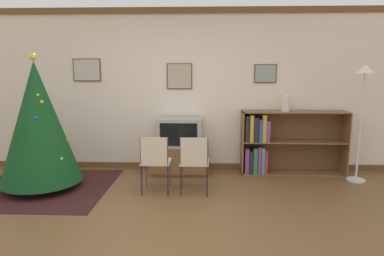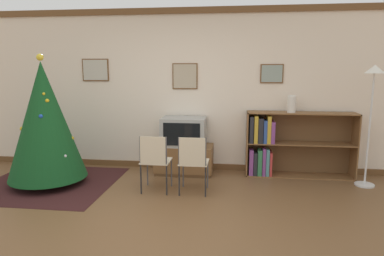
{
  "view_description": "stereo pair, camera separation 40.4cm",
  "coord_description": "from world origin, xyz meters",
  "px_view_note": "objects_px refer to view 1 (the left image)",
  "views": [
    {
      "loc": [
        0.51,
        -3.4,
        1.73
      ],
      "look_at": [
        0.32,
        1.29,
        0.9
      ],
      "focal_mm": 32.0,
      "sensor_mm": 36.0,
      "label": 1
    },
    {
      "loc": [
        0.91,
        -3.37,
        1.73
      ],
      "look_at": [
        0.32,
        1.29,
        0.9
      ],
      "focal_mm": 32.0,
      "sensor_mm": 36.0,
      "label": 2
    }
  ],
  "objects_px": {
    "christmas_tree": "(38,123)",
    "folding_chair_right": "(194,161)",
    "standing_lamp": "(363,93)",
    "tv_console": "(180,159)",
    "folding_chair_left": "(155,161)",
    "television": "(180,132)",
    "bookshelf": "(275,143)",
    "vase": "(286,103)"
  },
  "relations": [
    {
      "from": "christmas_tree",
      "to": "folding_chair_right",
      "type": "relative_size",
      "value": 2.35
    },
    {
      "from": "folding_chair_right",
      "to": "standing_lamp",
      "type": "xyz_separation_m",
      "value": [
        2.5,
        0.66,
        0.89
      ]
    },
    {
      "from": "tv_console",
      "to": "folding_chair_left",
      "type": "xyz_separation_m",
      "value": [
        -0.27,
        -0.94,
        0.23
      ]
    },
    {
      "from": "tv_console",
      "to": "television",
      "type": "distance_m",
      "value": 0.47
    },
    {
      "from": "christmas_tree",
      "to": "standing_lamp",
      "type": "relative_size",
      "value": 1.08
    },
    {
      "from": "folding_chair_left",
      "to": "bookshelf",
      "type": "bearing_deg",
      "value": 29.18
    },
    {
      "from": "bookshelf",
      "to": "television",
      "type": "bearing_deg",
      "value": -176.75
    },
    {
      "from": "standing_lamp",
      "to": "bookshelf",
      "type": "bearing_deg",
      "value": 163.33
    },
    {
      "from": "folding_chair_left",
      "to": "vase",
      "type": "relative_size",
      "value": 3.07
    },
    {
      "from": "vase",
      "to": "folding_chair_left",
      "type": "bearing_deg",
      "value": -152.97
    },
    {
      "from": "folding_chair_left",
      "to": "christmas_tree",
      "type": "bearing_deg",
      "value": 175.02
    },
    {
      "from": "folding_chair_left",
      "to": "folding_chair_right",
      "type": "height_order",
      "value": "same"
    },
    {
      "from": "folding_chair_right",
      "to": "standing_lamp",
      "type": "height_order",
      "value": "standing_lamp"
    },
    {
      "from": "bookshelf",
      "to": "standing_lamp",
      "type": "relative_size",
      "value": 0.96
    },
    {
      "from": "folding_chair_right",
      "to": "bookshelf",
      "type": "height_order",
      "value": "bookshelf"
    },
    {
      "from": "vase",
      "to": "bookshelf",
      "type": "bearing_deg",
      "value": 173.31
    },
    {
      "from": "standing_lamp",
      "to": "vase",
      "type": "bearing_deg",
      "value": 162.07
    },
    {
      "from": "folding_chair_right",
      "to": "vase",
      "type": "height_order",
      "value": "vase"
    },
    {
      "from": "christmas_tree",
      "to": "folding_chair_left",
      "type": "height_order",
      "value": "christmas_tree"
    },
    {
      "from": "folding_chair_right",
      "to": "vase",
      "type": "relative_size",
      "value": 3.07
    },
    {
      "from": "folding_chair_left",
      "to": "vase",
      "type": "bearing_deg",
      "value": 27.03
    },
    {
      "from": "television",
      "to": "standing_lamp",
      "type": "bearing_deg",
      "value": -5.59
    },
    {
      "from": "christmas_tree",
      "to": "television",
      "type": "height_order",
      "value": "christmas_tree"
    },
    {
      "from": "tv_console",
      "to": "folding_chair_left",
      "type": "distance_m",
      "value": 1.0
    },
    {
      "from": "tv_console",
      "to": "folding_chair_right",
      "type": "height_order",
      "value": "folding_chair_right"
    },
    {
      "from": "tv_console",
      "to": "vase",
      "type": "bearing_deg",
      "value": 2.34
    },
    {
      "from": "folding_chair_left",
      "to": "bookshelf",
      "type": "xyz_separation_m",
      "value": [
        1.83,
        1.02,
        0.04
      ]
    },
    {
      "from": "tv_console",
      "to": "folding_chair_right",
      "type": "distance_m",
      "value": 1.0
    },
    {
      "from": "tv_console",
      "to": "bookshelf",
      "type": "height_order",
      "value": "bookshelf"
    },
    {
      "from": "folding_chair_left",
      "to": "vase",
      "type": "height_order",
      "value": "vase"
    },
    {
      "from": "christmas_tree",
      "to": "standing_lamp",
      "type": "distance_m",
      "value": 4.76
    },
    {
      "from": "bookshelf",
      "to": "standing_lamp",
      "type": "xyz_separation_m",
      "value": [
        1.2,
        -0.36,
        0.85
      ]
    },
    {
      "from": "bookshelf",
      "to": "tv_console",
      "type": "bearing_deg",
      "value": -176.84
    },
    {
      "from": "christmas_tree",
      "to": "vase",
      "type": "distance_m",
      "value": 3.76
    },
    {
      "from": "tv_console",
      "to": "folding_chair_right",
      "type": "relative_size",
      "value": 1.15
    },
    {
      "from": "television",
      "to": "folding_chair_left",
      "type": "height_order",
      "value": "television"
    },
    {
      "from": "television",
      "to": "vase",
      "type": "height_order",
      "value": "vase"
    },
    {
      "from": "vase",
      "to": "television",
      "type": "bearing_deg",
      "value": -177.57
    },
    {
      "from": "christmas_tree",
      "to": "folding_chair_left",
      "type": "bearing_deg",
      "value": -4.98
    },
    {
      "from": "vase",
      "to": "standing_lamp",
      "type": "bearing_deg",
      "value": -17.93
    },
    {
      "from": "folding_chair_left",
      "to": "standing_lamp",
      "type": "distance_m",
      "value": 3.23
    },
    {
      "from": "television",
      "to": "vase",
      "type": "xyz_separation_m",
      "value": [
        1.71,
        0.07,
        0.47
      ]
    }
  ]
}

